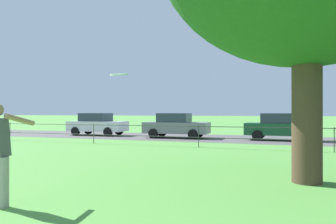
{
  "coord_description": "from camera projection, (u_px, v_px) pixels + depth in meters",
  "views": [
    {
      "loc": [
        6.53,
        -0.67,
        1.59
      ],
      "look_at": [
        3.15,
        8.65,
        1.6
      ],
      "focal_mm": 34.94,
      "sensor_mm": 36.0,
      "label": 1
    }
  ],
  "objects": [
    {
      "name": "street_strip",
      "position": [
        178.0,
        137.0,
        20.96
      ],
      "size": [
        80.0,
        6.24,
        0.01
      ],
      "primitive_type": "cube",
      "color": "#565454",
      "rests_on": "ground"
    },
    {
      "name": "car_grey_right",
      "position": [
        176.0,
        125.0,
        20.33
      ],
      "size": [
        4.06,
        1.94,
        1.54
      ],
      "color": "slate",
      "rests_on": "ground"
    },
    {
      "name": "park_fence",
      "position": [
        143.0,
        131.0,
        15.81
      ],
      "size": [
        38.87,
        0.04,
        1.0
      ],
      "color": "#333833",
      "rests_on": "ground"
    },
    {
      "name": "car_white_center",
      "position": [
        97.0,
        124.0,
        22.68
      ],
      "size": [
        4.05,
        1.92,
        1.54
      ],
      "color": "silver",
      "rests_on": "ground"
    },
    {
      "name": "frisbee",
      "position": [
        119.0,
        74.0,
        4.99
      ],
      "size": [
        0.29,
        0.29,
        0.06
      ],
      "color": "white"
    },
    {
      "name": "car_dark_green_left",
      "position": [
        281.0,
        127.0,
        18.57
      ],
      "size": [
        4.02,
        1.86,
        1.54
      ],
      "color": "#194C2D",
      "rests_on": "ground"
    }
  ]
}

